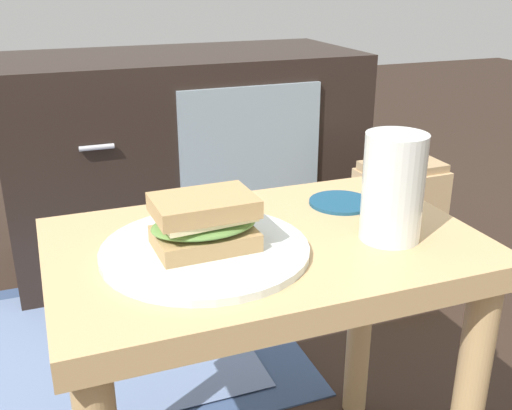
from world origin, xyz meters
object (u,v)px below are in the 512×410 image
object	(u,v)px
paper_bag	(397,230)
tv_cabinet	(185,157)
beer_glass	(393,189)
coaster	(341,202)
plate	(205,250)
sandwich_front	(204,222)

from	to	relation	value
paper_bag	tv_cabinet	bearing A→B (deg)	134.27
tv_cabinet	beer_glass	distance (m)	1.03
coaster	tv_cabinet	bearing A→B (deg)	91.49
plate	beer_glass	distance (m)	0.25
sandwich_front	plate	bearing A→B (deg)	-90.00
tv_cabinet	sandwich_front	distance (m)	1.01
plate	coaster	xyz separation A→B (m)	(0.24, 0.09, -0.00)
plate	beer_glass	world-z (taller)	beer_glass
tv_cabinet	beer_glass	world-z (taller)	beer_glass
sandwich_front	beer_glass	size ratio (longest dim) A/B	0.95
plate	coaster	distance (m)	0.26
sandwich_front	beer_glass	xyz separation A→B (m)	(0.24, -0.04, 0.03)
coaster	paper_bag	size ratio (longest dim) A/B	0.27
beer_glass	coaster	size ratio (longest dim) A/B	1.48
plate	coaster	bearing A→B (deg)	20.88
tv_cabinet	paper_bag	size ratio (longest dim) A/B	2.71
plate	paper_bag	xyz separation A→B (m)	(0.65, 0.52, -0.29)
tv_cabinet	beer_glass	size ratio (longest dim) A/B	6.80
tv_cabinet	paper_bag	world-z (taller)	tv_cabinet
beer_glass	paper_bag	world-z (taller)	beer_glass
tv_cabinet	plate	xyz separation A→B (m)	(-0.22, -0.96, 0.17)
tv_cabinet	sandwich_front	size ratio (longest dim) A/B	7.12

